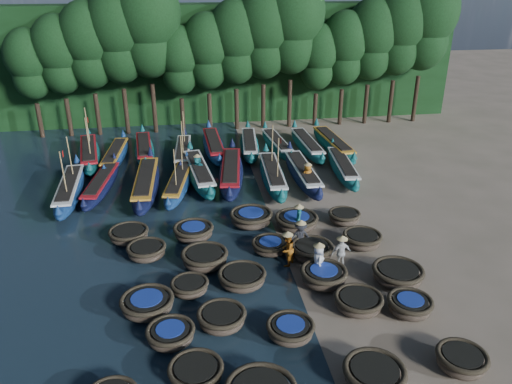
{
  "coord_description": "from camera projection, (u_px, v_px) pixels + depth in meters",
  "views": [
    {
      "loc": [
        -4.47,
        -21.5,
        12.6
      ],
      "look_at": [
        -0.71,
        3.52,
        1.3
      ],
      "focal_mm": 35.0,
      "sensor_mm": 36.0,
      "label": 1
    }
  ],
  "objects": [
    {
      "name": "long_boat_6",
      "position": [
        273.0,
        175.0,
        31.94
      ],
      "size": [
        1.89,
        8.35,
        3.55
      ],
      "rotation": [
        0.0,
        0.0,
        -0.05
      ],
      "color": "#0E504F",
      "rests_on": "ground"
    },
    {
      "name": "tree_4",
      "position": [
        147.0,
        25.0,
        38.75
      ],
      "size": [
        5.34,
        5.34,
        12.58
      ],
      "color": "black",
      "rests_on": "ground"
    },
    {
      "name": "coracle_10",
      "position": [
        147.0,
        304.0,
        19.88
      ],
      "size": [
        2.52,
        2.52,
        0.72
      ],
      "rotation": [
        0.0,
        0.0,
        -0.29
      ],
      "color": "#4B3D2E",
      "rests_on": "ground"
    },
    {
      "name": "long_boat_2",
      "position": [
        146.0,
        183.0,
        30.62
      ],
      "size": [
        1.81,
        8.89,
        1.56
      ],
      "rotation": [
        0.0,
        0.0,
        -0.03
      ],
      "color": "#0E1533",
      "rests_on": "ground"
    },
    {
      "name": "foliage_wall",
      "position": [
        231.0,
        63.0,
        44.33
      ],
      "size": [
        40.0,
        3.0,
        10.0
      ],
      "primitive_type": "cube",
      "color": "black",
      "rests_on": "ground"
    },
    {
      "name": "coracle_13",
      "position": [
        324.0,
        276.0,
        21.62
      ],
      "size": [
        2.31,
        2.31,
        0.79
      ],
      "rotation": [
        0.0,
        0.0,
        -0.24
      ],
      "color": "#4B3D2E",
      "rests_on": "ground"
    },
    {
      "name": "coracle_22",
      "position": [
        251.0,
        218.0,
        26.66
      ],
      "size": [
        2.49,
        2.49,
        0.81
      ],
      "rotation": [
        0.0,
        0.0,
        -0.18
      ],
      "color": "#4B3D2E",
      "rests_on": "ground"
    },
    {
      "name": "tree_9",
      "position": [
        292.0,
        23.0,
        40.31
      ],
      "size": [
        5.34,
        5.34,
        12.58
      ],
      "color": "black",
      "rests_on": "ground"
    },
    {
      "name": "tree_5",
      "position": [
        179.0,
        60.0,
        40.17
      ],
      "size": [
        3.68,
        3.68,
        8.68
      ],
      "color": "black",
      "rests_on": "ground"
    },
    {
      "name": "fisherman_5",
      "position": [
        198.0,
        167.0,
        32.26
      ],
      "size": [
        1.52,
        1.46,
        1.92
      ],
      "rotation": [
        0.0,
        0.0,
        5.54
      ],
      "color": "#1B6C71",
      "rests_on": "ground"
    },
    {
      "name": "coracle_18",
      "position": [
        312.0,
        251.0,
        23.56
      ],
      "size": [
        2.48,
        2.48,
        0.81
      ],
      "rotation": [
        0.0,
        0.0,
        -0.42
      ],
      "color": "#4B3D2E",
      "rests_on": "ground"
    },
    {
      "name": "fisherman_2",
      "position": [
        287.0,
        248.0,
        22.92
      ],
      "size": [
        1.0,
        1.03,
        1.87
      ],
      "rotation": [
        0.0,
        0.0,
        4.05
      ],
      "color": "#B26417",
      "rests_on": "ground"
    },
    {
      "name": "coracle_4",
      "position": [
        462.0,
        360.0,
        17.02
      ],
      "size": [
        1.99,
        1.99,
        0.72
      ],
      "rotation": [
        0.0,
        0.0,
        -0.26
      ],
      "color": "#4B3D2E",
      "rests_on": "ground"
    },
    {
      "name": "long_boat_10",
      "position": [
        115.0,
        156.0,
        35.45
      ],
      "size": [
        1.91,
        7.63,
        1.35
      ],
      "rotation": [
        0.0,
        0.0,
        -0.08
      ],
      "color": "navy",
      "rests_on": "ground"
    },
    {
      "name": "coracle_16",
      "position": [
        205.0,
        258.0,
        22.96
      ],
      "size": [
        2.19,
        2.19,
        0.8
      ],
      "rotation": [
        0.0,
        0.0,
        -0.02
      ],
      "color": "#4B3D2E",
      "rests_on": "ground"
    },
    {
      "name": "long_boat_14",
      "position": [
        249.0,
        145.0,
        37.6
      ],
      "size": [
        2.15,
        7.89,
        1.39
      ],
      "rotation": [
        0.0,
        0.0,
        -0.1
      ],
      "color": "#0E504F",
      "rests_on": "ground"
    },
    {
      "name": "coracle_15",
      "position": [
        147.0,
        251.0,
        23.65
      ],
      "size": [
        2.06,
        2.06,
        0.7
      ],
      "rotation": [
        0.0,
        0.0,
        -0.21
      ],
      "color": "#4B3D2E",
      "rests_on": "ground"
    },
    {
      "name": "ground",
      "position": [
        280.0,
        243.0,
        25.16
      ],
      "size": [
        120.0,
        120.0,
        0.0
      ],
      "primitive_type": "plane",
      "color": "gray",
      "rests_on": "ground"
    },
    {
      "name": "coracle_7",
      "position": [
        290.0,
        329.0,
        18.53
      ],
      "size": [
        1.84,
        1.84,
        0.65
      ],
      "rotation": [
        0.0,
        0.0,
        0.01
      ],
      "color": "#4B3D2E",
      "rests_on": "ground"
    },
    {
      "name": "fisherman_6",
      "position": [
        308.0,
        175.0,
        31.06
      ],
      "size": [
        0.93,
        0.75,
        1.85
      ],
      "rotation": [
        0.0,
        0.0,
        3.45
      ],
      "color": "#B26417",
      "rests_on": "ground"
    },
    {
      "name": "tree_14",
      "position": [
        426.0,
        21.0,
        41.87
      ],
      "size": [
        5.34,
        5.34,
        12.58
      ],
      "color": "black",
      "rests_on": "ground"
    },
    {
      "name": "long_boat_11",
      "position": [
        144.0,
        149.0,
        36.62
      ],
      "size": [
        2.03,
        7.92,
        1.4
      ],
      "rotation": [
        0.0,
        0.0,
        0.08
      ],
      "color": "#0E504F",
      "rests_on": "ground"
    },
    {
      "name": "long_boat_12",
      "position": [
        183.0,
        153.0,
        36.01
      ],
      "size": [
        1.76,
        7.71,
        3.28
      ],
      "rotation": [
        0.0,
        0.0,
        -0.05
      ],
      "color": "#0E1533",
      "rests_on": "ground"
    },
    {
      "name": "coracle_6",
      "position": [
        222.0,
        318.0,
        19.08
      ],
      "size": [
        2.27,
        2.27,
        0.71
      ],
      "rotation": [
        0.0,
        0.0,
        -0.35
      ],
      "color": "#4B3D2E",
      "rests_on": "ground"
    },
    {
      "name": "tree_6",
      "position": [
        207.0,
        50.0,
        40.2
      ],
      "size": [
        4.09,
        4.09,
        9.65
      ],
      "color": "black",
      "rests_on": "ground"
    },
    {
      "name": "coracle_20",
      "position": [
        129.0,
        234.0,
        25.15
      ],
      "size": [
        2.36,
        2.36,
        0.68
      ],
      "rotation": [
        0.0,
        0.0,
        -0.31
      ],
      "color": "#4B3D2E",
      "rests_on": "ground"
    },
    {
      "name": "coracle_3",
      "position": [
        374.0,
        376.0,
        16.31
      ],
      "size": [
        2.44,
        2.44,
        0.81
      ],
      "rotation": [
        0.0,
        0.0,
        0.32
      ],
      "color": "#4B3D2E",
      "rests_on": "ground"
    },
    {
      "name": "tree_12",
      "position": [
        372.0,
        38.0,
        41.8
      ],
      "size": [
        4.51,
        4.51,
        10.63
      ],
      "color": "black",
      "rests_on": "ground"
    },
    {
      "name": "tree_2",
      "position": [
        88.0,
        44.0,
        38.68
      ],
      "size": [
        4.51,
        4.51,
        10.63
      ],
      "color": "black",
      "rests_on": "ground"
    },
    {
      "name": "long_boat_4",
      "position": [
        199.0,
        173.0,
        32.3
      ],
      "size": [
        2.45,
        8.53,
        1.51
      ],
      "rotation": [
        0.0,
        0.0,
        0.12
      ],
      "color": "#0E504F",
      "rests_on": "ground"
    },
    {
      "name": "long_boat_7",
      "position": [
        303.0,
        173.0,
        32.26
      ],
      "size": [
        1.51,
        8.42,
        1.48
      ],
      "rotation": [
        0.0,
        0.0,
        0.01
      ],
      "color": "#0E1533",
      "rests_on": "ground"
    },
    {
      "name": "tree_13",
      "position": [
        399.0,
        30.0,
        41.84
      ],
      "size": [
        4.92,
        4.92,
        11.6
      ],
      "color": "black",
      "rests_on": "ground"
    },
    {
      "name": "coracle_23",
      "position": [
        296.0,
        221.0,
        26.35
      ],
      "size": [
        2.5,
        2.5,
        0.76
      ],
      "rotation": [
        0.0,
        0.0,
        0.18
      ],
      "color": "#4B3D2E",
      "rests_on": "ground"
    },
    {
      "name": "long_boat_3",
      "position": [
        179.0,
        183.0,
        30.89
      ],
      "size": [
        2.54,
        7.52,
        3.24
      ],
      "rotation": [
        0.0,
        0.0,
        -0.17
      ],
      "color": "navy",
      "rests_on": "ground"
    },
    {
      "name": "coracle_1",
      "position": [
        196.0,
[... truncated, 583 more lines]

